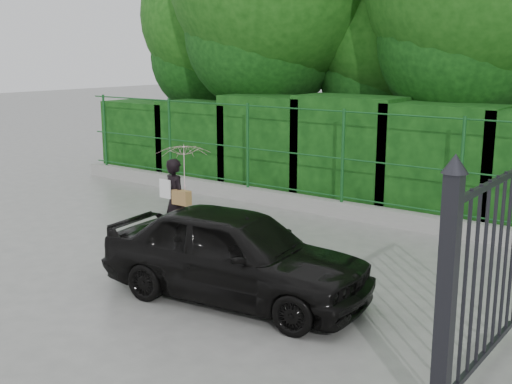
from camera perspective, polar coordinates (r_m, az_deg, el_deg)
The scene contains 7 objects.
ground at distance 9.41m, azimuth -8.41°, elevation -7.35°, with size 80.00×80.00×0.00m, color gray.
kerb at distance 12.78m, azimuth 6.03°, elevation -1.29°, with size 14.00×0.25×0.30m, color #9E9E99.
fence at distance 12.47m, azimuth 7.01°, elevation 3.26°, with size 14.13×0.06×1.80m.
hedge at distance 13.42m, azimuth 8.59°, elevation 3.22°, with size 14.20×1.20×2.27m.
gate at distance 6.05m, azimuth 18.18°, elevation -7.20°, with size 0.22×2.33×2.36m.
woman at distance 10.80m, azimuth -6.67°, elevation 1.34°, with size 0.89×0.91×1.66m.
car at distance 8.28m, azimuth -1.87°, elevation -5.51°, with size 1.44×3.58×1.22m, color black.
Camera 1 is at (6.36, -6.18, 3.15)m, focal length 45.00 mm.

